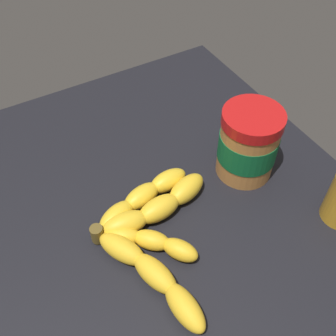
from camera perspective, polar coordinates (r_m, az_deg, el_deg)
ground_plane at (r=70.61cm, az=-2.39°, el=-4.84°), size 70.60×66.82×4.19cm
banana_bunch at (r=62.92cm, az=-2.44°, el=-8.48°), size 26.58×21.83×3.78cm
peanut_butter_jar at (r=69.28cm, az=11.29°, el=3.37°), size 10.19×10.19×13.06cm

